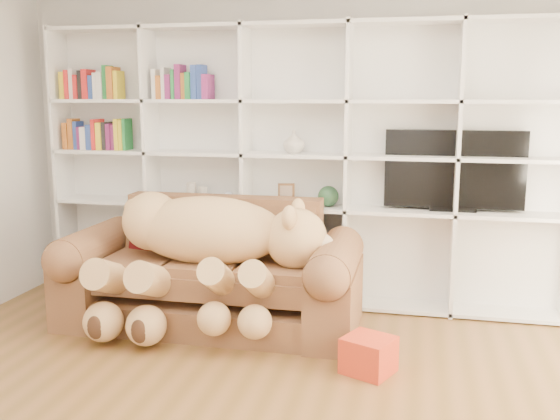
% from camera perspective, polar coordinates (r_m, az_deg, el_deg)
% --- Properties ---
extents(wall_back, '(5.00, 0.02, 2.70)m').
position_cam_1_polar(wall_back, '(5.50, 1.90, 5.76)').
color(wall_back, white).
rests_on(wall_back, floor).
extents(bookshelf, '(4.43, 0.35, 2.40)m').
position_cam_1_polar(bookshelf, '(5.42, -0.88, 5.23)').
color(bookshelf, white).
rests_on(bookshelf, floor).
extents(sofa, '(2.31, 1.00, 0.97)m').
position_cam_1_polar(sofa, '(5.01, -6.23, -6.21)').
color(sofa, brown).
rests_on(sofa, floor).
extents(teddy_bear, '(1.77, 0.96, 1.03)m').
position_cam_1_polar(teddy_bear, '(4.75, -6.85, -3.24)').
color(teddy_bear, '#E1BA70').
rests_on(teddy_bear, sofa).
extents(throw_pillow, '(0.48, 0.33, 0.47)m').
position_cam_1_polar(throw_pillow, '(5.26, -11.07, -1.62)').
color(throw_pillow, '#570F10').
rests_on(throw_pillow, sofa).
extents(gift_box, '(0.39, 0.38, 0.24)m').
position_cam_1_polar(gift_box, '(4.24, 8.10, -12.98)').
color(gift_box, red).
rests_on(gift_box, floor).
extents(tv, '(1.12, 0.18, 0.66)m').
position_cam_1_polar(tv, '(5.28, 15.63, 3.45)').
color(tv, black).
rests_on(tv, bookshelf).
extents(picture_frame, '(0.15, 0.05, 0.18)m').
position_cam_1_polar(picture_frame, '(5.37, 0.58, 1.50)').
color(picture_frame, brown).
rests_on(picture_frame, bookshelf).
extents(green_vase, '(0.18, 0.18, 0.18)m').
position_cam_1_polar(green_vase, '(5.31, 4.44, 1.26)').
color(green_vase, '#29502F').
rests_on(green_vase, bookshelf).
extents(figurine_tall, '(0.11, 0.11, 0.17)m').
position_cam_1_polar(figurine_tall, '(5.62, -8.10, 1.65)').
color(figurine_tall, beige).
rests_on(figurine_tall, bookshelf).
extents(figurine_short, '(0.10, 0.10, 0.14)m').
position_cam_1_polar(figurine_short, '(5.58, -7.06, 1.45)').
color(figurine_short, beige).
rests_on(figurine_short, bookshelf).
extents(snow_globe, '(0.10, 0.10, 0.10)m').
position_cam_1_polar(snow_globe, '(5.51, -4.74, 1.21)').
color(snow_globe, silver).
rests_on(snow_globe, bookshelf).
extents(shelf_vase, '(0.20, 0.20, 0.19)m').
position_cam_1_polar(shelf_vase, '(5.31, 1.28, 6.26)').
color(shelf_vase, beige).
rests_on(shelf_vase, bookshelf).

